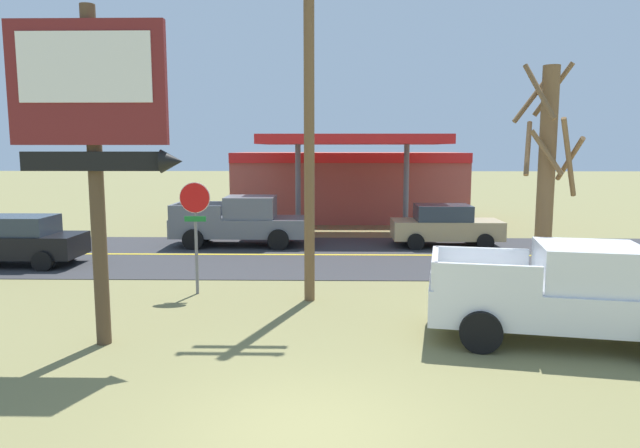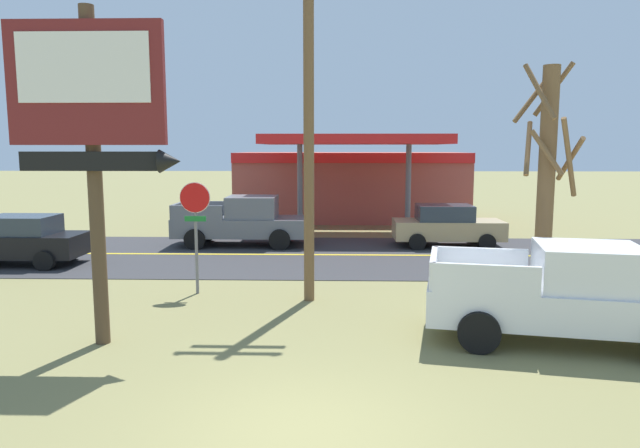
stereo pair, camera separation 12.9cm
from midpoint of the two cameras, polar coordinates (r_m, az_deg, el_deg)
ground_plane at (r=8.20m, az=-1.22°, el=-20.20°), size 180.00×180.00×0.00m
road_asphalt at (r=20.61m, az=0.58°, el=-3.11°), size 140.00×8.00×0.02m
road_centre_line at (r=20.61m, az=0.58°, el=-3.08°), size 126.00×0.20×0.01m
motel_sign at (r=11.58m, az=-21.44°, el=9.81°), size 3.17×0.54×6.43m
stop_sign at (r=15.24m, az=-12.06°, el=0.62°), size 0.80×0.08×2.95m
utility_pole at (r=14.17m, az=-0.86°, el=11.18°), size 2.02×0.26×8.81m
bare_tree at (r=14.84m, az=21.84°, el=4.19°), size 1.55×1.56×5.87m
gas_station at (r=31.13m, az=3.20°, el=4.07°), size 12.00×11.50×4.40m
pickup_white_parked_on_lawn at (r=12.34m, az=23.55°, el=-6.48°), size 5.48×2.97×1.96m
pickup_grey_on_road at (r=22.72m, az=-7.53°, el=0.25°), size 5.20×2.24×1.96m
car_black_near_lane at (r=21.19m, az=-27.60°, el=-1.44°), size 4.20×2.00×1.64m
car_tan_mid_lane at (r=22.88m, az=12.67°, el=-0.15°), size 4.20×2.00×1.64m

